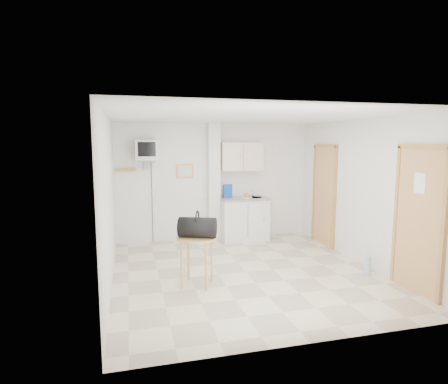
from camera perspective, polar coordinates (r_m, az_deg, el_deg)
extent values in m
plane|color=beige|center=(6.26, 3.38, -12.08)|extent=(4.50, 4.50, 0.00)
cube|color=white|center=(8.11, -1.41, 1.56)|extent=(4.20, 0.04, 2.50)
cube|color=white|center=(3.91, 13.67, -5.30)|extent=(4.20, 0.04, 2.50)
cube|color=white|center=(5.68, -17.15, -1.41)|extent=(0.04, 4.50, 2.50)
cube|color=white|center=(6.89, 20.34, -0.01)|extent=(0.04, 4.50, 2.50)
cube|color=white|center=(5.90, 3.57, 11.42)|extent=(4.20, 4.50, 0.04)
cube|color=white|center=(7.99, -1.58, 1.47)|extent=(0.25, 0.22, 2.50)
cube|color=#EA9255|center=(7.95, -5.96, 3.21)|extent=(0.36, 0.03, 0.30)
cube|color=silver|center=(7.93, -5.95, 3.20)|extent=(0.28, 0.01, 0.22)
cube|color=#B88F46|center=(7.84, -14.67, 3.31)|extent=(0.40, 0.05, 0.06)
cube|color=white|center=(8.07, -3.60, -0.63)|extent=(0.15, 0.02, 0.08)
cylinder|color=#B88F46|center=(7.79, -15.77, 3.16)|extent=(0.02, 0.08, 0.02)
cylinder|color=#B88F46|center=(7.79, -14.67, 3.20)|extent=(0.02, 0.08, 0.02)
cylinder|color=#B88F46|center=(7.79, -13.56, 3.24)|extent=(0.02, 0.08, 0.02)
cube|color=#94572D|center=(7.96, 15.00, -0.63)|extent=(0.04, 0.75, 2.00)
cube|color=#935F32|center=(7.95, 14.97, -0.63)|extent=(0.06, 0.87, 2.06)
cube|color=#94572D|center=(5.87, 27.54, -4.04)|extent=(0.04, 0.82, 2.02)
cube|color=#935F32|center=(5.86, 27.51, -4.05)|extent=(0.06, 0.94, 2.08)
cube|color=white|center=(5.77, 27.69, 1.20)|extent=(0.01, 0.20, 0.28)
cube|color=silver|center=(8.12, 3.05, -4.23)|extent=(1.00, 0.55, 0.88)
cube|color=gray|center=(8.04, 3.07, -1.02)|extent=(1.03, 0.58, 0.04)
cylinder|color=#B7B7BA|center=(8.12, 4.76, -0.98)|extent=(0.30, 0.30, 0.05)
cylinder|color=#B7B7BA|center=(8.23, 4.45, -0.12)|extent=(0.02, 0.02, 0.16)
cylinder|color=#B7B7BA|center=(8.17, 4.59, 0.35)|extent=(0.02, 0.13, 0.02)
cube|color=beige|center=(8.05, 2.67, 5.44)|extent=(0.90, 0.32, 0.60)
cube|color=#113CAC|center=(8.00, 0.55, 0.14)|extent=(0.19, 0.07, 0.29)
cylinder|color=white|center=(7.99, 3.52, -0.87)|extent=(0.22, 0.22, 0.01)
sphere|color=tan|center=(7.99, 3.52, -0.55)|extent=(0.11, 0.11, 0.11)
cube|color=slate|center=(7.71, -11.74, 4.67)|extent=(0.36, 0.32, 0.02)
cube|color=slate|center=(7.85, -11.77, 4.13)|extent=(0.10, 0.06, 0.20)
cube|color=silver|center=(7.63, -11.76, 6.29)|extent=(0.44, 0.42, 0.40)
cube|color=black|center=(7.42, -11.68, 6.41)|extent=(0.34, 0.02, 0.28)
cylinder|color=black|center=(7.95, -10.90, -1.50)|extent=(0.01, 0.01, 1.73)
cylinder|color=#B88F46|center=(5.52, -4.18, -6.95)|extent=(0.60, 0.60, 0.03)
cylinder|color=#B88F46|center=(5.76, -1.88, -10.14)|extent=(0.04, 0.04, 0.71)
cylinder|color=#B88F46|center=(5.84, -5.45, -9.90)|extent=(0.04, 0.04, 0.71)
cylinder|color=#B88F46|center=(5.51, -6.51, -11.02)|extent=(0.04, 0.04, 0.71)
cylinder|color=#B88F46|center=(5.42, -2.71, -11.30)|extent=(0.04, 0.04, 0.71)
cylinder|color=black|center=(5.44, -4.08, -5.41)|extent=(0.61, 0.47, 0.30)
torus|color=black|center=(5.41, -4.09, -3.99)|extent=(0.10, 0.22, 0.23)
cylinder|color=#9DBACE|center=(6.50, 21.01, -10.44)|extent=(0.11, 0.11, 0.30)
cylinder|color=#9DBACE|center=(6.45, 21.08, -9.02)|extent=(0.03, 0.03, 0.04)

